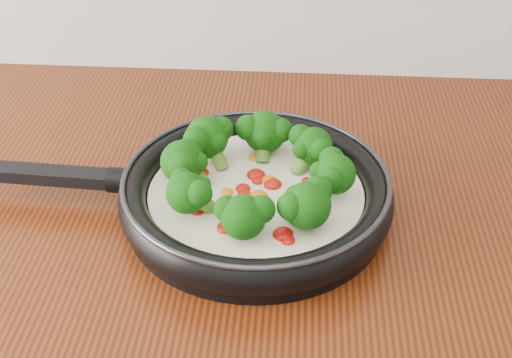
{
  "coord_description": "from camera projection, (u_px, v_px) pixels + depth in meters",
  "views": [
    {
      "loc": [
        0.07,
        0.47,
        1.41
      ],
      "look_at": [
        0.02,
        1.11,
        0.95
      ],
      "focal_mm": 48.66,
      "sensor_mm": 36.0,
      "label": 1
    }
  ],
  "objects": [
    {
      "name": "skillet",
      "position": [
        253.0,
        190.0,
        0.8
      ],
      "size": [
        0.5,
        0.34,
        0.09
      ],
      "color": "black",
      "rests_on": "counter"
    }
  ]
}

